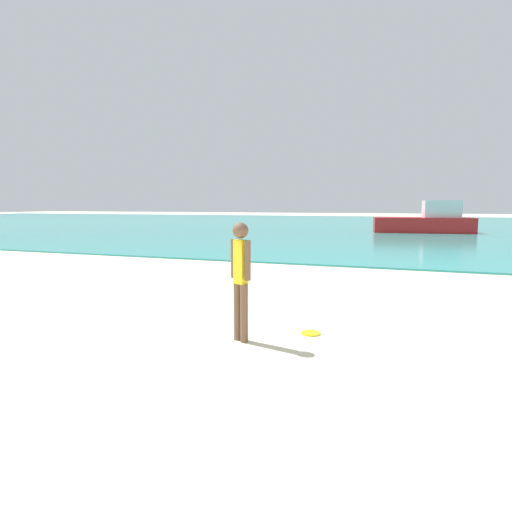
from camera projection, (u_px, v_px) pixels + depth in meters
name	position (u px, v px, depth m)	size (l,w,h in m)	color
ground	(43.00, 460.00, 3.20)	(200.00, 200.00, 0.00)	beige
water	(378.00, 224.00, 41.40)	(160.00, 60.00, 0.06)	teal
person_standing	(241.00, 274.00, 5.89)	(0.35, 0.23, 1.70)	brown
frisbee	(311.00, 333.00, 6.32)	(0.29, 0.29, 0.03)	yellow
boat_near	(427.00, 221.00, 28.62)	(6.63, 2.82, 2.19)	red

